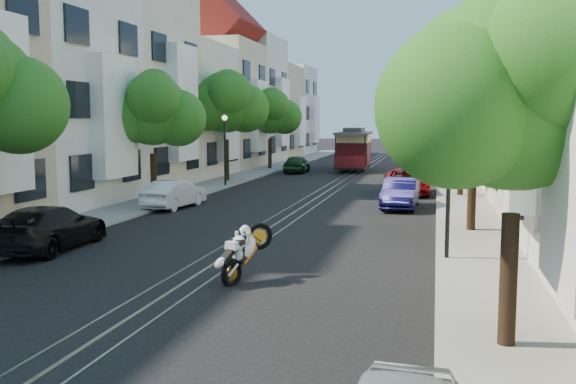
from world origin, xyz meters
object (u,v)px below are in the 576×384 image
Objects in this scene: parked_car_e_mid at (401,193)px; parked_car_w_near at (49,228)px; tree_e_d at (457,107)px; sportbike_rider at (243,250)px; tree_w_c at (227,103)px; parked_car_e_far at (406,181)px; tree_w_d at (270,113)px; tree_e_b at (477,98)px; tree_e_a at (520,93)px; cable_car at (354,147)px; parked_car_w_mid at (174,194)px; lamp_west at (225,139)px; tree_e_c at (464,108)px; lamp_east at (449,161)px; tree_w_b at (153,111)px; parked_car_w_far at (297,164)px.

parked_car_e_mid is 15.58m from parked_car_w_near.
sportbike_rider is at bearing -100.98° from tree_e_d.
tree_w_c is 13.04m from parked_car_e_far.
tree_w_c is 1.09× the size of tree_w_d.
tree_w_c is at bearing 131.99° from tree_e_b.
tree_e_a is 0.77× the size of cable_car.
tree_e_a is at bearing -69.73° from tree_w_d.
sportbike_rider is at bearing -70.80° from tree_w_c.
parked_car_e_mid is 0.88× the size of parked_car_w_near.
cable_car reaches higher than parked_car_w_near.
parked_car_w_mid is (-12.86, 3.72, -4.10)m from tree_e_b.
tree_e_a is 0.92× the size of tree_e_d.
lamp_west is 0.51× the size of cable_car.
tree_e_c reaches higher than lamp_east.
lamp_east is (13.44, -31.98, -1.75)m from tree_w_d.
cable_car reaches higher than parked_car_e_mid.
tree_e_c is at bearing -144.50° from parked_car_w_mid.
tree_w_b is 0.77× the size of cable_car.
parked_car_w_far is (-11.66, 13.45, -3.92)m from tree_e_c.
tree_e_a is 1.51× the size of lamp_west.
tree_w_d is at bearing 118.07° from tree_e_b.
tree_e_a is 40.93m from cable_car.
parked_car_w_mid is (-12.86, -7.28, -3.96)m from tree_e_c.
parked_car_w_far is (-10.70, 29.42, -2.17)m from lamp_east.
parked_car_e_far is 1.27× the size of parked_car_w_mid.
parked_car_e_far is at bearing -121.91° from parked_car_w_near.
lamp_east is at bearing 149.84° from parked_car_w_mid.
sportbike_rider is at bearing 158.26° from parked_car_w_near.
parked_car_w_near is 1.20× the size of parked_car_w_far.
tree_w_d is 33.25m from parked_car_w_near.
tree_w_d is 24.33m from parked_car_e_mid.
tree_e_c reaches higher than parked_car_w_mid.
tree_e_b is at bearing -90.00° from tree_e_c.
lamp_east is (13.44, -20.98, -2.22)m from tree_w_c.
parked_car_e_mid is (11.56, -10.05, -4.38)m from tree_w_c.
lamp_west is at bearing 78.89° from parked_car_w_far.
parked_car_w_mid is (1.54, -1.28, -3.76)m from tree_w_b.
parked_car_w_mid is at bearing -104.26° from cable_car.
tree_w_c is at bearing -76.86° from parked_car_w_mid.
tree_w_b reaches higher than parked_car_w_mid.
tree_w_b is 3.75× the size of sportbike_rider.
tree_e_d is 4.09× the size of sportbike_rider.
lamp_east is at bearing -80.83° from cable_car.
tree_e_a is 18.55m from parked_car_e_mid.
tree_w_c is at bearing 122.65° from lamp_east.
tree_e_d is at bearing -19.15° from tree_w_d.
tree_e_d is at bearing 90.00° from tree_e_b.
parked_car_w_mid is (0.00, 9.70, -0.05)m from parked_car_w_near.
tree_e_b reaches higher than parked_car_e_mid.
tree_e_d reaches higher than tree_w_b.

